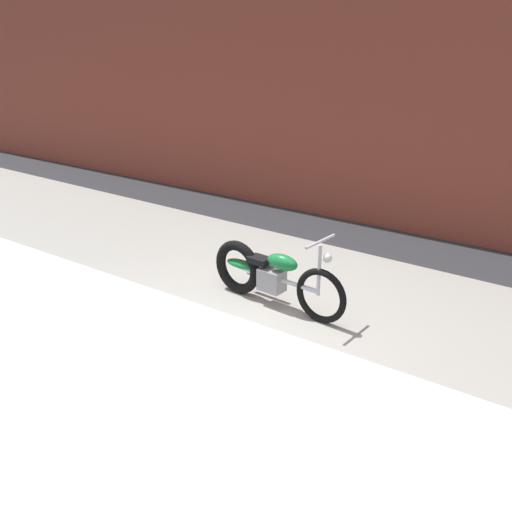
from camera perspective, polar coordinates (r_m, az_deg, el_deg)
ground_plane at (r=5.85m, az=-4.17°, el=-9.33°), size 80.00×80.00×0.00m
sidewalk_slab at (r=7.10m, az=5.17°, el=-3.59°), size 36.00×3.50×0.01m
brick_building_wall at (r=9.57m, az=17.42°, el=17.91°), size 36.00×0.50×5.15m
motorcycle_green at (r=6.52m, az=1.22°, el=-2.01°), size 2.01×0.58×1.03m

